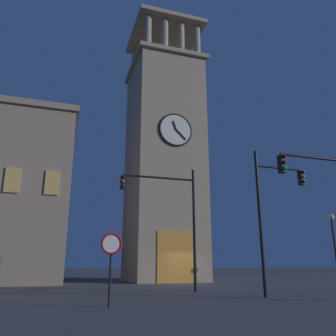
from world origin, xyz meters
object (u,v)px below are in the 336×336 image
(traffic_signal_near, at_px, (173,208))
(traffic_signal_far, at_px, (272,203))
(traffic_signal_mid, at_px, (336,197))
(no_horn_sign, at_px, (111,249))
(street_lamp, at_px, (333,235))
(clocktower, at_px, (164,160))

(traffic_signal_near, bearing_deg, traffic_signal_far, 133.84)
(traffic_signal_mid, xyz_separation_m, no_horn_sign, (9.13, -1.34, -2.18))
(traffic_signal_mid, xyz_separation_m, street_lamp, (-8.37, -9.22, -0.65))
(street_lamp, bearing_deg, traffic_signal_mid, 47.78)
(traffic_signal_far, relative_size, no_horn_sign, 2.72)
(traffic_signal_mid, bearing_deg, traffic_signal_near, -55.18)
(traffic_signal_near, relative_size, street_lamp, 1.37)
(clocktower, height_order, traffic_signal_mid, clocktower)
(traffic_signal_near, xyz_separation_m, traffic_signal_far, (-3.85, 4.01, -0.13))
(traffic_signal_near, height_order, traffic_signal_mid, traffic_signal_near)
(traffic_signal_far, relative_size, street_lamp, 1.39)
(traffic_signal_near, xyz_separation_m, no_horn_sign, (4.25, 5.67, -2.51))
(traffic_signal_near, distance_m, street_lamp, 13.46)
(traffic_signal_mid, relative_size, no_horn_sign, 2.46)
(clocktower, bearing_deg, traffic_signal_mid, 95.57)
(clocktower, distance_m, traffic_signal_far, 17.00)
(no_horn_sign, bearing_deg, traffic_signal_far, -168.44)
(clocktower, distance_m, street_lamp, 15.75)
(street_lamp, distance_m, no_horn_sign, 19.25)
(clocktower, distance_m, no_horn_sign, 20.83)
(traffic_signal_far, xyz_separation_m, street_lamp, (-9.39, -6.23, -0.85))
(clocktower, relative_size, street_lamp, 5.56)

